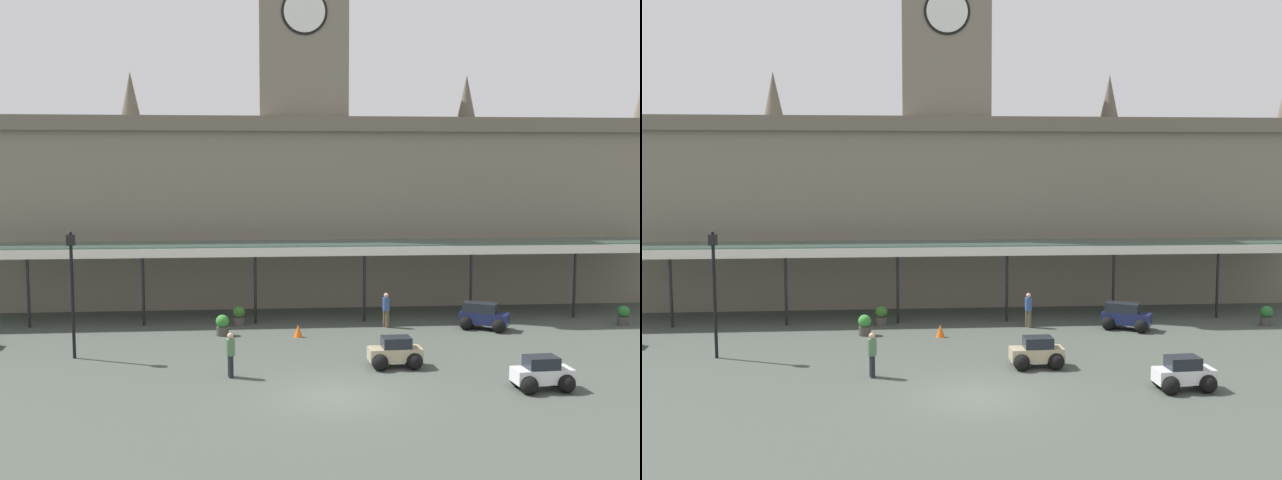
# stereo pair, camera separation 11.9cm
# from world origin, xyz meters

# --- Properties ---
(ground_plane) EXTENTS (140.00, 140.00, 0.00)m
(ground_plane) POSITION_xyz_m (0.00, 0.00, 0.00)
(ground_plane) COLOR #424941
(station_building) EXTENTS (42.58, 5.75, 20.31)m
(station_building) POSITION_xyz_m (0.00, 18.26, 6.17)
(station_building) COLOR slate
(station_building) RESTS_ON ground
(entrance_canopy) EXTENTS (38.22, 3.26, 3.83)m
(entrance_canopy) POSITION_xyz_m (0.00, 13.19, 3.69)
(entrance_canopy) COLOR #38564C
(entrance_canopy) RESTS_ON ground
(car_beige_sedan) EXTENTS (2.08, 1.56, 1.19)m
(car_beige_sedan) POSITION_xyz_m (2.66, 3.45, 0.50)
(car_beige_sedan) COLOR tan
(car_beige_sedan) RESTS_ON ground
(car_white_sedan) EXTENTS (2.10, 1.59, 1.19)m
(car_white_sedan) POSITION_xyz_m (7.22, 0.13, 0.50)
(car_white_sedan) COLOR silver
(car_white_sedan) RESTS_ON ground
(car_navy_estate) EXTENTS (2.43, 2.20, 1.27)m
(car_navy_estate) POSITION_xyz_m (8.11, 9.60, 0.56)
(car_navy_estate) COLOR #19214C
(car_navy_estate) RESTS_ON ground
(pedestrian_beside_cars) EXTENTS (0.34, 0.38, 1.67)m
(pedestrian_beside_cars) POSITION_xyz_m (-3.64, 2.61, 0.91)
(pedestrian_beside_cars) COLOR black
(pedestrian_beside_cars) RESTS_ON ground
(pedestrian_near_entrance) EXTENTS (0.34, 0.37, 1.67)m
(pedestrian_near_entrance) POSITION_xyz_m (3.56, 10.47, 0.91)
(pedestrian_near_entrance) COLOR brown
(pedestrian_near_entrance) RESTS_ON ground
(victorian_lamppost) EXTENTS (0.30, 0.30, 5.17)m
(victorian_lamppost) POSITION_xyz_m (-10.04, 5.88, 3.20)
(victorian_lamppost) COLOR black
(victorian_lamppost) RESTS_ON ground
(traffic_cone) EXTENTS (0.40, 0.40, 0.59)m
(traffic_cone) POSITION_xyz_m (-0.79, 8.78, 0.29)
(traffic_cone) COLOR orange
(traffic_cone) RESTS_ON ground
(planter_by_canopy) EXTENTS (0.60, 0.60, 0.96)m
(planter_by_canopy) POSITION_xyz_m (-3.52, 11.51, 0.49)
(planter_by_canopy) COLOR #47423D
(planter_by_canopy) RESTS_ON ground
(planter_forecourt_centre) EXTENTS (0.60, 0.60, 0.96)m
(planter_forecourt_centre) POSITION_xyz_m (-4.24, 9.42, 0.49)
(planter_forecourt_centre) COLOR #47423D
(planter_forecourt_centre) RESTS_ON ground
(planter_near_kerb) EXTENTS (0.60, 0.60, 0.96)m
(planter_near_kerb) POSITION_xyz_m (15.26, 9.97, 0.49)
(planter_near_kerb) COLOR #47423D
(planter_near_kerb) RESTS_ON ground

